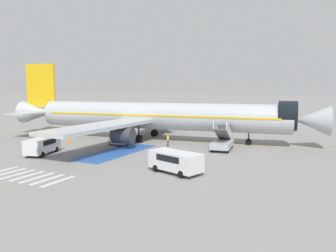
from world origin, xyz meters
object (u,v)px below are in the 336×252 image
object	(u,v)px
fuel_tanker	(174,113)
ground_crew_0	(168,139)
service_van_1	(43,144)
traffic_cone_1	(69,140)
boarding_stairs_forward	(222,142)
service_van_2	(176,160)
traffic_cone_0	(48,136)
baggage_cart	(118,143)
airliner	(153,116)
ground_crew_1	(61,132)

from	to	relation	value
fuel_tanker	ground_crew_0	world-z (taller)	fuel_tanker
service_van_1	traffic_cone_1	bearing A→B (deg)	95.31
boarding_stairs_forward	traffic_cone_1	bearing A→B (deg)	-175.81
boarding_stairs_forward	service_van_2	xyz separation A→B (m)	(-0.31, -12.43, 0.20)
service_van_1	traffic_cone_0	distance (m)	13.55
service_van_2	ground_crew_0	world-z (taller)	service_van_2
boarding_stairs_forward	fuel_tanker	size ratio (longest dim) A/B	0.63
boarding_stairs_forward	baggage_cart	xyz separation A→B (m)	(-13.28, -3.14, -0.69)
boarding_stairs_forward	traffic_cone_0	bearing A→B (deg)	176.69
traffic_cone_0	baggage_cart	bearing A→B (deg)	-2.70
airliner	service_van_1	world-z (taller)	airliner
boarding_stairs_forward	baggage_cart	bearing A→B (deg)	-175.32
service_van_1	ground_crew_1	world-z (taller)	service_van_1
boarding_stairs_forward	traffic_cone_1	xyz separation A→B (m)	(-20.50, -4.66, -0.60)
service_van_2	ground_crew_1	size ratio (longest dim) A/B	3.28
boarding_stairs_forward	service_van_1	xyz separation A→B (m)	(-17.34, -12.06, 0.21)
service_van_2	service_van_1	bearing A→B (deg)	105.29
ground_crew_1	airliner	bearing A→B (deg)	177.30
service_van_1	ground_crew_0	bearing A→B (deg)	28.87
traffic_cone_0	traffic_cone_1	size ratio (longest dim) A/B	0.77
service_van_1	ground_crew_0	world-z (taller)	service_van_1
boarding_stairs_forward	ground_crew_1	size ratio (longest dim) A/B	3.37
boarding_stairs_forward	ground_crew_0	xyz separation A→B (m)	(-6.95, -1.04, 0.04)
ground_crew_1	service_van_1	bearing A→B (deg)	101.21
boarding_stairs_forward	fuel_tanker	distance (m)	34.74
airliner	service_van_1	distance (m)	16.21
boarding_stairs_forward	service_van_1	distance (m)	21.12
ground_crew_1	baggage_cart	bearing A→B (deg)	151.74
airliner	ground_crew_1	xyz separation A→B (m)	(-12.99, -5.25, -2.59)
boarding_stairs_forward	airliner	bearing A→B (deg)	157.48
airliner	traffic_cone_1	bearing A→B (deg)	-59.59
ground_crew_1	ground_crew_0	bearing A→B (deg)	159.95
traffic_cone_0	traffic_cone_1	distance (m)	6.75
fuel_tanker	ground_crew_1	distance (m)	30.84
fuel_tanker	service_van_2	world-z (taller)	fuel_tanker
fuel_tanker	baggage_cart	world-z (taller)	fuel_tanker
traffic_cone_1	airliner	bearing A→B (deg)	39.02
fuel_tanker	traffic_cone_0	size ratio (longest dim) A/B	16.07
fuel_tanker	traffic_cone_1	size ratio (longest dim) A/B	12.42
airliner	fuel_tanker	world-z (taller)	airliner
fuel_tanker	service_van_1	bearing A→B (deg)	-90.35
boarding_stairs_forward	traffic_cone_0	size ratio (longest dim) A/B	10.18
baggage_cart	airliner	bearing A→B (deg)	176.27
fuel_tanker	service_van_2	size ratio (longest dim) A/B	1.62
boarding_stairs_forward	ground_crew_1	xyz separation A→B (m)	(-24.29, -2.45, -0.02)
service_van_2	baggage_cart	world-z (taller)	service_van_2
fuel_tanker	traffic_cone_1	xyz separation A→B (m)	(-0.12, -32.78, -1.49)
airliner	traffic_cone_1	distance (m)	12.26
ground_crew_0	traffic_cone_1	size ratio (longest dim) A/B	2.47
service_van_2	traffic_cone_0	distance (m)	28.39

